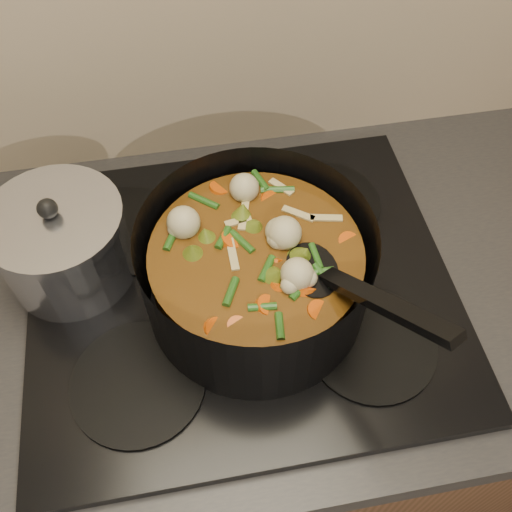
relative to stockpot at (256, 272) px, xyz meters
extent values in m
cube|color=brown|center=(-0.02, 0.03, -0.57)|extent=(2.60, 0.60, 0.86)
cube|color=black|center=(-0.02, 0.03, -0.12)|extent=(2.64, 0.64, 0.05)
cube|color=black|center=(-0.02, 0.03, -0.08)|extent=(0.62, 0.54, 0.02)
cylinder|color=black|center=(-0.18, -0.10, -0.07)|extent=(0.18, 0.18, 0.01)
cylinder|color=black|center=(0.14, -0.10, -0.07)|extent=(0.18, 0.18, 0.01)
cylinder|color=black|center=(-0.18, 0.16, -0.07)|extent=(0.18, 0.18, 0.01)
cylinder|color=black|center=(0.14, 0.16, -0.07)|extent=(0.18, 0.18, 0.01)
cylinder|color=black|center=(0.00, 0.00, 0.01)|extent=(0.38, 0.38, 0.15)
cylinder|color=black|center=(0.00, 0.00, -0.07)|extent=(0.30, 0.30, 0.01)
cylinder|color=#5E3310|center=(0.00, 0.00, -0.01)|extent=(0.28, 0.28, 0.11)
cylinder|color=#E95C0A|center=(0.04, 0.00, 0.04)|extent=(0.03, 0.03, 0.03)
cylinder|color=#E95C0A|center=(0.05, 0.06, 0.04)|extent=(0.04, 0.04, 0.03)
cylinder|color=#E95C0A|center=(-0.01, 0.11, 0.04)|extent=(0.04, 0.04, 0.03)
cylinder|color=#E95C0A|center=(-0.05, 0.03, 0.04)|extent=(0.03, 0.04, 0.03)
cylinder|color=#E95C0A|center=(-0.09, -0.02, 0.04)|extent=(0.04, 0.04, 0.03)
cylinder|color=#E95C0A|center=(-0.02, -0.04, 0.04)|extent=(0.04, 0.04, 0.03)
cylinder|color=#E95C0A|center=(0.03, -0.07, 0.04)|extent=(0.04, 0.04, 0.03)
cylinder|color=#E95C0A|center=(0.10, -0.03, 0.04)|extent=(0.04, 0.03, 0.03)
cylinder|color=#E95C0A|center=(0.05, 0.03, 0.04)|extent=(0.04, 0.04, 0.03)
cylinder|color=#E95C0A|center=(0.02, 0.09, 0.04)|extent=(0.04, 0.04, 0.03)
cylinder|color=#E95C0A|center=(-0.03, 0.03, 0.04)|extent=(0.03, 0.03, 0.03)
cylinder|color=#E95C0A|center=(-0.07, 0.00, 0.04)|extent=(0.04, 0.04, 0.03)
cylinder|color=#E95C0A|center=(-0.07, -0.08, 0.04)|extent=(0.04, 0.04, 0.03)
sphere|color=#C4BA8A|center=(0.06, 0.00, 0.06)|extent=(0.04, 0.04, 0.04)
sphere|color=#C4BA8A|center=(0.00, 0.07, 0.06)|extent=(0.04, 0.04, 0.04)
sphere|color=#C4BA8A|center=(-0.07, -0.01, 0.06)|extent=(0.04, 0.04, 0.04)
sphere|color=#C4BA8A|center=(0.01, -0.06, 0.06)|extent=(0.04, 0.04, 0.04)
sphere|color=#C4BA8A|center=(0.06, 0.01, 0.06)|extent=(0.04, 0.04, 0.04)
cone|color=olive|center=(-0.04, -0.08, 0.05)|extent=(0.04, 0.04, 0.04)
cone|color=olive|center=(0.07, -0.05, 0.05)|extent=(0.04, 0.04, 0.04)
cone|color=olive|center=(0.06, 0.06, 0.05)|extent=(0.04, 0.04, 0.04)
cone|color=olive|center=(-0.05, 0.07, 0.05)|extent=(0.04, 0.04, 0.04)
cone|color=olive|center=(-0.08, -0.04, 0.05)|extent=(0.04, 0.04, 0.04)
cone|color=olive|center=(0.03, -0.08, 0.05)|extent=(0.04, 0.04, 0.04)
cylinder|color=#275C1B|center=(0.03, 0.03, 0.05)|extent=(0.01, 0.04, 0.01)
cylinder|color=#275C1B|center=(0.00, 0.11, 0.05)|extent=(0.04, 0.03, 0.01)
cylinder|color=#275C1B|center=(-0.06, 0.06, 0.05)|extent=(0.04, 0.02, 0.01)
cylinder|color=#275C1B|center=(-0.07, 0.00, 0.05)|extent=(0.03, 0.04, 0.01)
cylinder|color=#275C1B|center=(-0.03, -0.03, 0.05)|extent=(0.03, 0.04, 0.01)
cylinder|color=#275C1B|center=(0.00, -0.11, 0.05)|extent=(0.04, 0.02, 0.01)
cylinder|color=#275C1B|center=(0.06, -0.06, 0.05)|extent=(0.04, 0.03, 0.01)
cylinder|color=#275C1B|center=(0.07, 0.00, 0.05)|extent=(0.01, 0.04, 0.01)
cylinder|color=#275C1B|center=(0.03, 0.03, 0.05)|extent=(0.04, 0.03, 0.01)
cylinder|color=#275C1B|center=(0.00, 0.11, 0.05)|extent=(0.04, 0.02, 0.01)
cylinder|color=#275C1B|center=(-0.06, 0.06, 0.05)|extent=(0.03, 0.04, 0.01)
cylinder|color=#275C1B|center=(-0.07, 0.00, 0.05)|extent=(0.03, 0.04, 0.01)
cylinder|color=#275C1B|center=(-0.03, -0.03, 0.05)|extent=(0.04, 0.02, 0.01)
cylinder|color=#275C1B|center=(0.00, -0.11, 0.05)|extent=(0.04, 0.03, 0.01)
cylinder|color=#275C1B|center=(0.06, -0.06, 0.05)|extent=(0.01, 0.04, 0.01)
cube|color=tan|center=(-0.07, 0.02, 0.05)|extent=(0.05, 0.01, 0.00)
cube|color=tan|center=(-0.03, -0.07, 0.05)|extent=(0.02, 0.05, 0.00)
cube|color=tan|center=(0.06, -0.04, 0.05)|extent=(0.04, 0.03, 0.00)
cube|color=tan|center=(0.05, 0.06, 0.05)|extent=(0.04, 0.04, 0.00)
cube|color=tan|center=(-0.05, 0.06, 0.05)|extent=(0.03, 0.04, 0.00)
cube|color=tan|center=(-0.07, -0.04, 0.05)|extent=(0.05, 0.02, 0.00)
ellipsoid|color=black|center=(0.06, -0.04, 0.05)|extent=(0.07, 0.09, 0.01)
cube|color=black|center=(0.12, -0.13, 0.10)|extent=(0.10, 0.18, 0.11)
cylinder|color=silver|center=(-0.26, 0.10, -0.01)|extent=(0.18, 0.18, 0.11)
cylinder|color=silver|center=(-0.26, 0.10, 0.05)|extent=(0.19, 0.19, 0.01)
sphere|color=black|center=(-0.26, 0.10, 0.07)|extent=(0.03, 0.03, 0.03)
camera|label=1|loc=(-0.08, -0.42, 0.64)|focal=40.00mm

